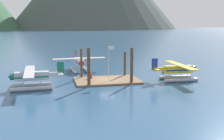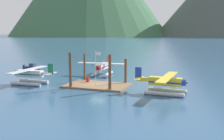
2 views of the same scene
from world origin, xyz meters
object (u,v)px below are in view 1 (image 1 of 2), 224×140
(seaplane_silver_port_aft, at_px, (32,78))
(flagpole, at_px, (109,59))
(mooring_buoy, at_px, (163,71))
(seaplane_white_bow_left, at_px, (79,63))
(fuel_drum, at_px, (90,76))
(seaplane_yellow_stbd_aft, at_px, (178,71))

(seaplane_silver_port_aft, bearing_deg, flagpole, 8.10)
(mooring_buoy, relative_size, seaplane_white_bow_left, 0.06)
(seaplane_white_bow_left, relative_size, seaplane_silver_port_aft, 1.00)
(fuel_drum, xyz_separation_m, mooring_buoy, (14.82, 3.60, -0.43))
(seaplane_silver_port_aft, bearing_deg, seaplane_yellow_stbd_aft, 1.48)
(seaplane_yellow_stbd_aft, bearing_deg, flagpole, 174.59)
(fuel_drum, bearing_deg, seaplane_yellow_stbd_aft, -13.89)
(mooring_buoy, height_order, seaplane_silver_port_aft, seaplane_silver_port_aft)
(fuel_drum, relative_size, mooring_buoy, 1.42)
(fuel_drum, xyz_separation_m, seaplane_silver_port_aft, (-9.22, -4.15, 0.84))
(mooring_buoy, relative_size, seaplane_yellow_stbd_aft, 0.06)
(mooring_buoy, distance_m, seaplane_silver_port_aft, 25.29)
(fuel_drum, height_order, mooring_buoy, fuel_drum)
(flagpole, bearing_deg, seaplane_yellow_stbd_aft, -5.41)
(flagpole, xyz_separation_m, fuel_drum, (-2.75, 2.45, -3.18))
(flagpole, distance_m, mooring_buoy, 13.98)
(fuel_drum, distance_m, seaplane_white_bow_left, 9.22)
(seaplane_white_bow_left, relative_size, seaplane_yellow_stbd_aft, 1.00)
(seaplane_white_bow_left, xyz_separation_m, seaplane_silver_port_aft, (-8.32, -13.28, 0.00))
(mooring_buoy, relative_size, seaplane_silver_port_aft, 0.06)
(seaplane_yellow_stbd_aft, relative_size, seaplane_silver_port_aft, 1.00)
(flagpole, relative_size, seaplane_yellow_stbd_aft, 0.55)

